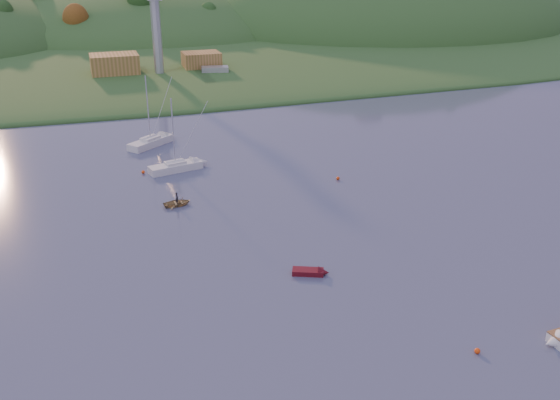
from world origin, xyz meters
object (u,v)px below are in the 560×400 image
object	(u,v)px
sailboat_far	(175,166)
canoe	(177,203)
sailboat_near	(151,142)
red_tender	(315,272)

from	to	relation	value
sailboat_far	canoe	distance (m)	13.46
sailboat_far	canoe	xyz separation A→B (m)	(-2.00, -13.31, -0.35)
sailboat_near	canoe	size ratio (longest dim) A/B	3.30
red_tender	sailboat_far	bearing A→B (deg)	126.56
sailboat_far	red_tender	distance (m)	36.87
sailboat_near	red_tender	bearing A→B (deg)	-116.54
sailboat_far	red_tender	bearing A→B (deg)	-89.73
canoe	red_tender	distance (m)	24.90
sailboat_near	red_tender	xyz separation A→B (m)	(10.48, -49.33, -0.49)
sailboat_near	canoe	xyz separation A→B (m)	(-0.05, -26.77, -0.39)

